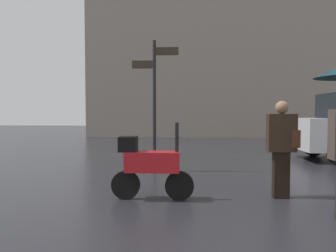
{
  "coord_description": "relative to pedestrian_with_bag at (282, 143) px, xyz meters",
  "views": [
    {
      "loc": [
        -1.32,
        -2.24,
        1.4
      ],
      "look_at": [
        -1.71,
        4.25,
        1.11
      ],
      "focal_mm": 33.66,
      "sensor_mm": 36.0,
      "label": 1
    }
  ],
  "objects": [
    {
      "name": "pedestrian_with_bag",
      "position": [
        0.0,
        0.0,
        0.0
      ],
      "size": [
        0.49,
        0.24,
        1.58
      ],
      "rotation": [
        0.0,
        0.0,
        0.09
      ],
      "color": "black",
      "rests_on": "ground"
    },
    {
      "name": "street_signpost",
      "position": [
        -2.3,
        2.12,
        0.95
      ],
      "size": [
        1.08,
        0.08,
        3.05
      ],
      "color": "black",
      "rests_on": "ground"
    },
    {
      "name": "parked_scooter",
      "position": [
        -2.14,
        -0.23,
        -0.34
      ],
      "size": [
        1.32,
        0.32,
        1.23
      ],
      "rotation": [
        0.0,
        0.0,
        0.23
      ],
      "color": "black",
      "rests_on": "ground"
    }
  ]
}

